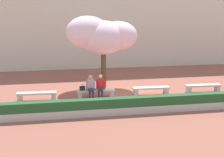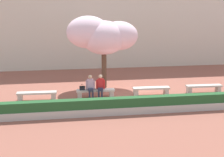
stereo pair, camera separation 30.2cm
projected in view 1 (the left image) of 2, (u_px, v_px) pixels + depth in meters
ground_plane at (124, 96)px, 17.73m from camera, size 100.00×100.00×0.00m
building_facade at (100, 19)px, 26.27m from camera, size 36.31×4.00×7.76m
stone_bench_near_west at (37, 95)px, 16.85m from camera, size 2.14×0.49×0.45m
stone_bench_center at (96, 92)px, 17.39m from camera, size 2.14×0.49×0.45m
stone_bench_near_east at (151, 89)px, 17.92m from camera, size 2.14×0.49×0.45m
stone_bench_east_end at (203, 87)px, 18.46m from camera, size 2.14×0.49×0.45m
person_seated_left at (91, 86)px, 17.20m from camera, size 0.51×0.68×1.29m
person_seated_right at (101, 85)px, 17.29m from camera, size 0.50×0.72×1.29m
handbag at (82, 88)px, 17.21m from camera, size 0.30×0.15×0.34m
cherry_tree_main at (102, 36)px, 18.94m from camera, size 4.37×2.59×4.41m
planter_hedge_foreground at (136, 105)px, 14.90m from camera, size 22.89×0.50×0.80m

